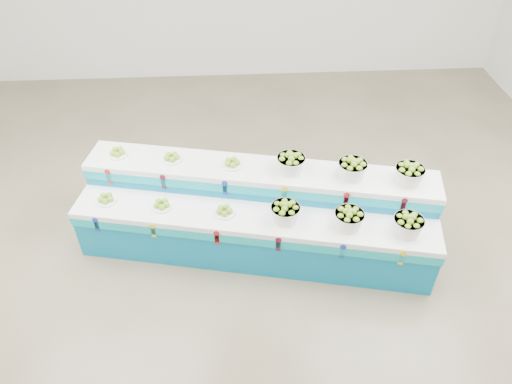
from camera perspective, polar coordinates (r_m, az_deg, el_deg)
ground at (r=6.13m, az=0.60°, el=-7.71°), size 10.00×10.00×0.00m
display_stand at (r=5.93m, az=0.00°, el=-2.65°), size 4.45×1.98×1.02m
plate_lower_left at (r=6.03m, az=-17.32°, el=-0.72°), size 0.29×0.29×0.10m
plate_lower_mid at (r=5.79m, az=-11.09°, el=-1.41°), size 0.29×0.29×0.10m
plate_lower_right at (r=5.61m, az=-3.75°, el=-2.20°), size 0.29×0.29×0.10m
basket_lower_left at (r=5.48m, az=3.48°, el=-2.39°), size 0.40×0.40×0.24m
basket_lower_mid at (r=5.50m, az=10.92°, el=-3.10°), size 0.40×0.40×0.24m
basket_lower_right at (r=5.59m, az=17.53°, el=-3.70°), size 0.40×0.40×0.24m
plate_upper_left at (r=6.23m, az=-16.06°, el=4.55°), size 0.29×0.29×0.10m
plate_upper_mid at (r=6.00m, az=-9.96°, el=4.09°), size 0.29×0.29×0.10m
plate_upper_right at (r=5.82m, az=-2.83°, el=3.49°), size 0.29×0.29×0.10m
basket_upper_left at (r=5.70m, az=4.15°, el=3.44°), size 0.40×0.40×0.24m
basket_upper_mid at (r=5.71m, az=11.31°, el=2.74°), size 0.40×0.40×0.24m
basket_upper_right at (r=5.80m, az=17.66°, el=2.08°), size 0.40×0.40×0.24m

